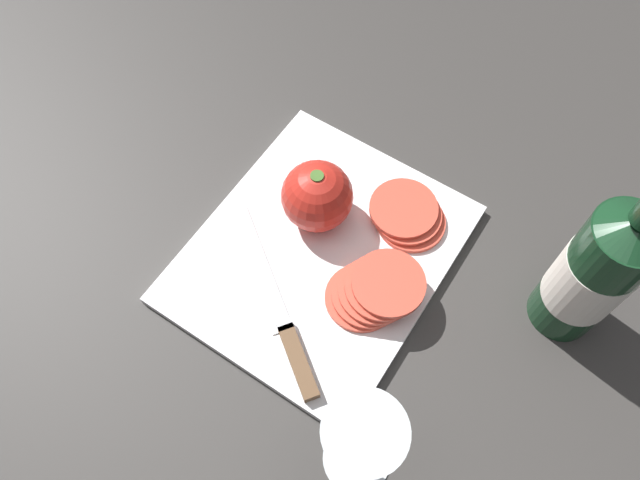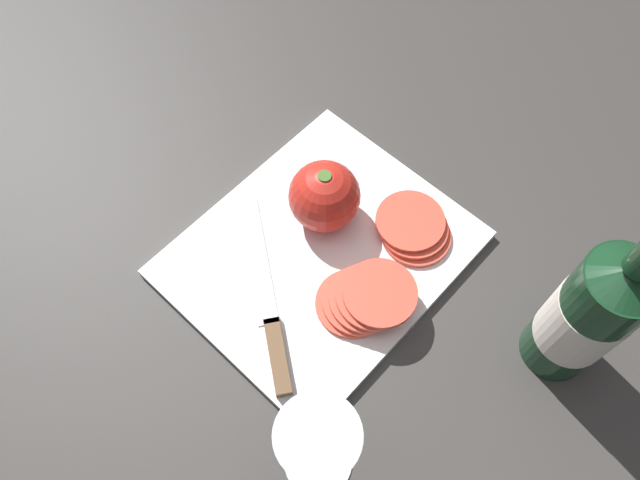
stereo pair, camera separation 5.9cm
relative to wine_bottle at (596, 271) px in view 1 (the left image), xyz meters
The scene contains 8 objects.
ground_plane 0.37m from the wine_bottle, 116.31° to the left, with size 3.00×3.00×0.00m, color #383533.
cutting_board 0.32m from the wine_bottle, 108.66° to the left, with size 0.35×0.29×0.01m.
wine_bottle is the anchor object (origin of this frame).
wine_glass 0.30m from the wine_bottle, 157.52° to the left, with size 0.08×0.08×0.15m.
whole_tomato 0.32m from the wine_bottle, 99.74° to the left, with size 0.09×0.09×0.09m.
knife 0.35m from the wine_bottle, 128.91° to the left, with size 0.17×0.23×0.01m.
tomato_slice_stack_near 0.24m from the wine_bottle, 119.45° to the left, with size 0.11×0.11×0.03m.
tomato_slice_stack_far 0.24m from the wine_bottle, 88.99° to the left, with size 0.09×0.10×0.02m.
Camera 1 is at (-0.23, -0.23, 0.71)m, focal length 35.00 mm.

